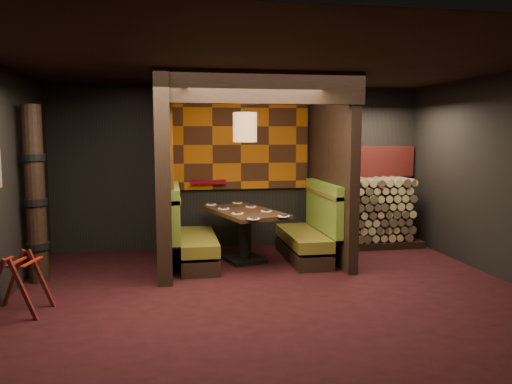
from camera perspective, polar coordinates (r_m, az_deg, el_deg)
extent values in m
cube|color=black|center=(6.42, 2.05, -11.70)|extent=(6.50, 5.50, 0.02)
cube|color=black|center=(6.15, 2.16, 14.59)|extent=(6.50, 5.50, 0.02)
cube|color=black|center=(8.83, -1.64, 2.86)|extent=(6.50, 0.02, 2.85)
cube|color=black|center=(3.49, 11.61, -3.18)|extent=(6.50, 0.02, 2.85)
cube|color=black|center=(7.51, 27.24, 1.45)|extent=(0.02, 5.50, 2.85)
cube|color=black|center=(7.63, -10.51, 2.15)|extent=(0.20, 2.20, 2.85)
cube|color=black|center=(8.10, 8.61, 2.44)|extent=(0.15, 2.10, 2.85)
cube|color=black|center=(6.80, 0.68, 11.88)|extent=(2.85, 0.18, 0.44)
cube|color=#954A0A|center=(8.76, -1.76, 5.42)|extent=(2.40, 0.06, 1.55)
cube|color=#954A0A|center=(7.78, -9.67, 5.39)|extent=(0.04, 1.85, 1.45)
cube|color=#5D060F|center=(8.67, -5.45, 1.14)|extent=(0.60, 0.12, 0.07)
cube|color=black|center=(7.85, -6.66, -7.39)|extent=(0.55, 1.60, 0.22)
cube|color=brown|center=(7.80, -6.68, -5.61)|extent=(0.55, 1.60, 0.18)
cube|color=#5B6926|center=(7.71, -9.21, -2.83)|extent=(0.12, 1.60, 0.78)
cube|color=brown|center=(7.66, -9.26, -0.25)|extent=(0.15, 1.60, 0.06)
cube|color=black|center=(8.12, 5.35, -6.91)|extent=(0.55, 1.60, 0.22)
cube|color=brown|center=(8.06, 5.37, -5.18)|extent=(0.55, 1.60, 0.18)
cube|color=#5B6926|center=(8.09, 7.70, -2.36)|extent=(0.12, 1.60, 0.78)
cube|color=brown|center=(8.04, 7.74, 0.10)|extent=(0.15, 1.60, 0.06)
cube|color=black|center=(7.97, -1.29, -7.72)|extent=(0.69, 0.69, 0.06)
cylinder|color=black|center=(7.89, -1.30, -5.26)|extent=(0.20, 0.20, 0.76)
cube|color=#3B2516|center=(7.82, -1.31, -2.31)|extent=(1.26, 1.73, 0.06)
cylinder|color=white|center=(7.00, -0.28, -3.08)|extent=(0.18, 0.18, 0.01)
cube|color=black|center=(7.00, -0.28, -2.95)|extent=(0.10, 0.13, 0.02)
cylinder|color=white|center=(7.23, 3.18, -2.78)|extent=(0.18, 0.18, 0.01)
cube|color=black|center=(7.23, 3.18, -2.65)|extent=(0.10, 0.13, 0.02)
cylinder|color=white|center=(7.47, -2.11, -2.46)|extent=(0.18, 0.18, 0.01)
cube|color=black|center=(7.47, -2.11, -2.34)|extent=(0.10, 0.13, 0.02)
cylinder|color=white|center=(7.69, 1.19, -2.20)|extent=(0.18, 0.18, 0.01)
cube|color=black|center=(7.69, 1.19, -2.08)|extent=(0.10, 0.13, 0.02)
cylinder|color=white|center=(7.95, -3.72, -1.91)|extent=(0.18, 0.18, 0.01)
cube|color=black|center=(7.95, -3.72, -1.80)|extent=(0.10, 0.13, 0.02)
cylinder|color=white|center=(8.16, -0.57, -1.68)|extent=(0.18, 0.18, 0.01)
cube|color=black|center=(8.15, -0.57, -1.57)|extent=(0.10, 0.13, 0.02)
cylinder|color=white|center=(8.44, -5.15, -1.42)|extent=(0.18, 0.18, 0.01)
cube|color=black|center=(8.44, -5.15, -1.32)|extent=(0.10, 0.13, 0.02)
cylinder|color=white|center=(8.63, -2.14, -1.22)|extent=(0.18, 0.18, 0.01)
cube|color=black|center=(8.63, -2.14, -1.12)|extent=(0.10, 0.13, 0.02)
cylinder|color=#A26E42|center=(7.67, -1.28, 7.40)|extent=(0.37, 0.37, 0.45)
sphere|color=#FFC672|center=(7.67, -1.28, 7.40)|extent=(0.18, 0.18, 0.18)
cylinder|color=black|center=(7.70, -1.29, 11.00)|extent=(0.02, 0.02, 0.52)
cube|color=#45110F|center=(6.04, -25.03, -10.25)|extent=(0.33, 0.11, 0.73)
cube|color=#45110F|center=(6.56, -26.00, -8.98)|extent=(0.33, 0.11, 0.73)
cube|color=#45110F|center=(6.41, -23.28, -9.21)|extent=(0.33, 0.11, 0.73)
cube|color=maroon|center=(6.31, -27.04, -7.09)|extent=(0.14, 0.45, 0.01)
cube|color=maroon|center=(6.23, -25.66, -7.19)|extent=(0.14, 0.45, 0.01)
cube|color=maroon|center=(6.15, -24.25, -7.29)|extent=(0.14, 0.45, 0.01)
cylinder|color=black|center=(7.32, -23.93, -0.27)|extent=(0.26, 0.26, 2.40)
cylinder|color=black|center=(7.43, -23.67, -5.64)|extent=(0.31, 0.31, 0.09)
cylinder|color=black|center=(7.33, -23.89, -1.05)|extent=(0.31, 0.31, 0.09)
cylinder|color=black|center=(7.28, -24.11, 3.63)|extent=(0.31, 0.31, 0.09)
cube|color=black|center=(9.25, 13.00, -5.68)|extent=(1.73, 0.70, 0.12)
cube|color=brown|center=(9.14, 13.10, -1.93)|extent=(1.73, 0.70, 1.10)
cube|color=maroon|center=(9.35, 12.44, 3.41)|extent=(1.83, 0.10, 0.56)
cube|color=black|center=(8.37, 8.63, 2.58)|extent=(0.08, 0.08, 2.85)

